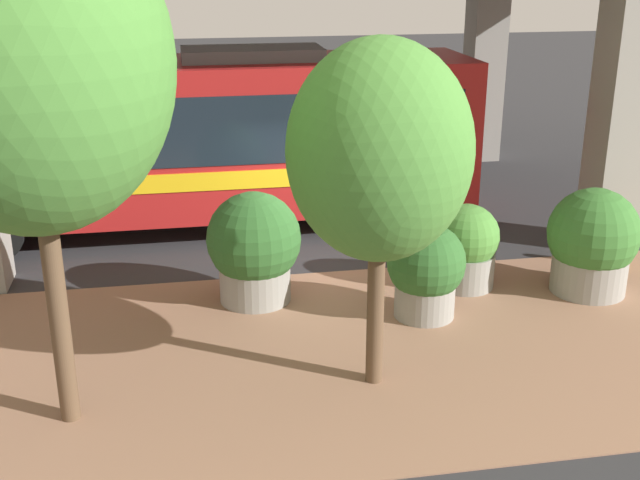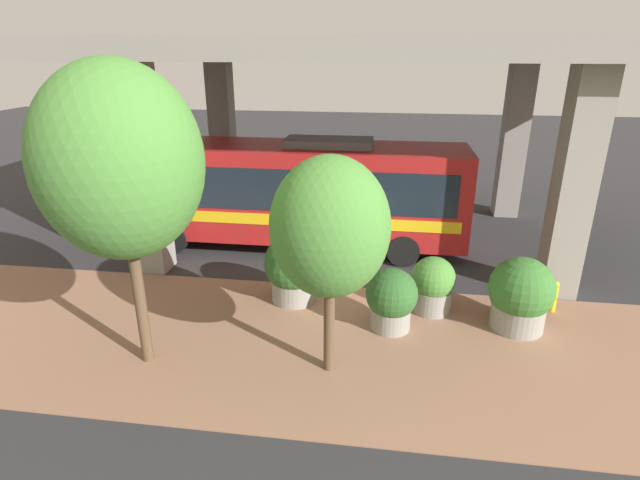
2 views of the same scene
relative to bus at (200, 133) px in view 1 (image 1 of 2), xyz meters
The scene contains 10 objects.
ground_plane 4.07m from the bus, 147.30° to the right, with size 80.00×80.00×0.00m, color #2D2D30.
sidewalk_strip 6.59m from the bus, 162.24° to the right, with size 6.00×40.00×0.02m.
bus is the anchor object (origin of this frame).
fire_hydrant 8.34m from the bus, 116.15° to the right, with size 0.40×0.19×0.86m.
planter_front 7.85m from the bus, 126.21° to the right, with size 1.52×1.52×1.82m.
planter_middle 4.14m from the bus, behind, with size 1.54×1.54×1.86m.
planter_back 6.11m from the bus, 147.16° to the right, with size 1.23×1.23×1.55m.
planter_extra 5.99m from the bus, 133.05° to the right, with size 1.11×1.11×1.48m.
street_tree_near 7.73m from the bus, 164.60° to the left, with size 3.13×3.13×6.25m.
street_tree_far 7.24m from the bus, 163.90° to the right, with size 2.31×2.31×4.58m.
Camera 1 is at (-13.13, 2.33, 5.54)m, focal length 45.00 mm.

